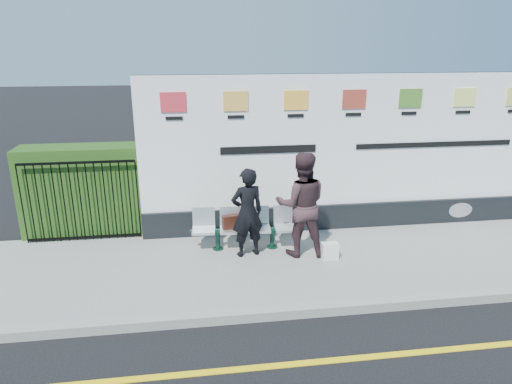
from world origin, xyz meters
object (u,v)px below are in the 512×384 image
bench (245,238)px  woman_left (247,213)px  billboard (349,164)px  woman_right (301,204)px

bench → woman_left: 0.64m
woman_left → bench: bearing=-101.9°
billboard → woman_right: 1.69m
billboard → woman_left: billboard is taller
bench → woman_left: woman_left is taller
bench → woman_right: size_ratio=1.03×
woman_right → woman_left: bearing=2.3°
woman_left → woman_right: woman_right is taller
billboard → bench: bearing=-159.6°
billboard → woman_left: size_ratio=5.10×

